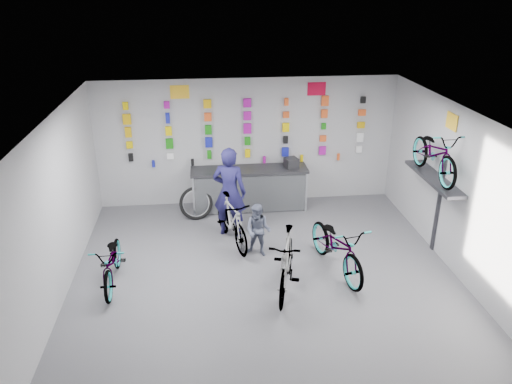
{
  "coord_description": "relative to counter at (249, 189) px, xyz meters",
  "views": [
    {
      "loc": [
        -1.03,
        -7.18,
        5.05
      ],
      "look_at": [
        -0.08,
        1.4,
        1.34
      ],
      "focal_mm": 35.0,
      "sensor_mm": 36.0,
      "label": 1
    }
  ],
  "objects": [
    {
      "name": "bike_center",
      "position": [
        0.3,
        -3.41,
        0.06
      ],
      "size": [
        0.98,
        1.88,
        1.09
      ],
      "primitive_type": "imported",
      "rotation": [
        0.0,
        0.0,
        -0.27
      ],
      "color": "gray",
      "rests_on": "floor"
    },
    {
      "name": "wall_left",
      "position": [
        -3.5,
        -3.54,
        1.01
      ],
      "size": [
        0.0,
        8.0,
        8.0
      ],
      "primitive_type": "plane",
      "rotation": [
        1.57,
        0.0,
        1.57
      ],
      "color": "#B7B7BA",
      "rests_on": "floor"
    },
    {
      "name": "wall_right",
      "position": [
        3.5,
        -3.54,
        1.01
      ],
      "size": [
        0.0,
        8.0,
        8.0
      ],
      "primitive_type": "plane",
      "rotation": [
        1.57,
        0.0,
        -1.57
      ],
      "color": "#B7B7BA",
      "rests_on": "floor"
    },
    {
      "name": "register",
      "position": [
        0.98,
        0.01,
        0.62
      ],
      "size": [
        0.34,
        0.36,
        0.22
      ],
      "primitive_type": "cube",
      "rotation": [
        0.0,
        0.0,
        0.24
      ],
      "color": "black",
      "rests_on": "counter"
    },
    {
      "name": "clerk",
      "position": [
        -0.53,
        -1.23,
        0.48
      ],
      "size": [
        0.82,
        0.67,
        1.94
      ],
      "primitive_type": "imported",
      "rotation": [
        0.0,
        0.0,
        2.8
      ],
      "color": "#1A1747",
      "rests_on": "floor"
    },
    {
      "name": "sign_side",
      "position": [
        3.48,
        -2.34,
        2.16
      ],
      "size": [
        0.02,
        0.4,
        0.3
      ],
      "primitive_type": "cube",
      "color": "yellow",
      "rests_on": "wall_right"
    },
    {
      "name": "bike_right",
      "position": [
        1.34,
        -2.9,
        0.04
      ],
      "size": [
        1.1,
        2.09,
        1.04
      ],
      "primitive_type": "imported",
      "rotation": [
        0.0,
        0.0,
        0.22
      ],
      "color": "gray",
      "rests_on": "floor"
    },
    {
      "name": "floor",
      "position": [
        0.0,
        -3.54,
        -0.49
      ],
      "size": [
        8.0,
        8.0,
        0.0
      ],
      "primitive_type": "plane",
      "color": "#4D4D52",
      "rests_on": "ground"
    },
    {
      "name": "spare_wheel",
      "position": [
        -1.25,
        -0.37,
        -0.13
      ],
      "size": [
        0.8,
        0.45,
        0.74
      ],
      "rotation": [
        0.0,
        0.0,
        0.17
      ],
      "color": "black",
      "rests_on": "floor"
    },
    {
      "name": "ceiling",
      "position": [
        0.0,
        -3.54,
        2.51
      ],
      "size": [
        8.0,
        8.0,
        0.0
      ],
      "primitive_type": "plane",
      "rotation": [
        3.14,
        0.0,
        0.0
      ],
      "color": "white",
      "rests_on": "wall_back"
    },
    {
      "name": "wall_bracket",
      "position": [
        3.33,
        -2.34,
        0.98
      ],
      "size": [
        0.39,
        1.9,
        2.0
      ],
      "color": "#333338",
      "rests_on": "wall_right"
    },
    {
      "name": "bike_wall",
      "position": [
        3.25,
        -2.34,
        1.57
      ],
      "size": [
        0.63,
        1.8,
        0.95
      ],
      "primitive_type": "imported",
      "color": "gray",
      "rests_on": "wall_bracket"
    },
    {
      "name": "counter",
      "position": [
        0.0,
        0.0,
        0.0
      ],
      "size": [
        2.7,
        0.66,
        1.0
      ],
      "color": "black",
      "rests_on": "floor"
    },
    {
      "name": "sign_right",
      "position": [
        1.6,
        0.44,
        2.23
      ],
      "size": [
        0.42,
        0.02,
        0.3
      ],
      "primitive_type": "cube",
      "color": "red",
      "rests_on": "wall_back"
    },
    {
      "name": "bike_left",
      "position": [
        -2.71,
        -2.88,
        -0.05
      ],
      "size": [
        0.61,
        1.69,
        0.88
      ],
      "primitive_type": "imported",
      "rotation": [
        0.0,
        0.0,
        0.02
      ],
      "color": "gray",
      "rests_on": "floor"
    },
    {
      "name": "sign_left",
      "position": [
        -1.5,
        0.44,
        2.23
      ],
      "size": [
        0.42,
        0.02,
        0.3
      ],
      "primitive_type": "cube",
      "color": "yellow",
      "rests_on": "wall_back"
    },
    {
      "name": "bike_service",
      "position": [
        -0.53,
        -1.67,
        0.03
      ],
      "size": [
        0.95,
        1.8,
        1.04
      ],
      "primitive_type": "imported",
      "rotation": [
        0.0,
        0.0,
        0.28
      ],
      "color": "gray",
      "rests_on": "floor"
    },
    {
      "name": "merch_wall",
      "position": [
        -0.03,
        0.39,
        1.32
      ],
      "size": [
        5.58,
        0.08,
        1.57
      ],
      "color": "black",
      "rests_on": "wall_back"
    },
    {
      "name": "wall_back",
      "position": [
        0.0,
        0.46,
        1.01
      ],
      "size": [
        7.0,
        0.0,
        7.0
      ],
      "primitive_type": "plane",
      "rotation": [
        1.57,
        0.0,
        0.0
      ],
      "color": "#B7B7BA",
      "rests_on": "floor"
    },
    {
      "name": "customer",
      "position": [
        -0.04,
        -2.18,
        0.05
      ],
      "size": [
        0.64,
        0.58,
        1.08
      ],
      "primitive_type": "imported",
      "rotation": [
        0.0,
        0.0,
        -0.41
      ],
      "color": "#535970",
      "rests_on": "floor"
    }
  ]
}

